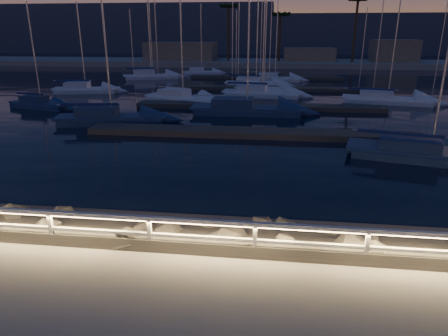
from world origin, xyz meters
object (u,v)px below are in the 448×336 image
Objects in this scene: sailboat_a at (40,103)px; sailboat_n at (254,83)px; sailboat_g at (260,92)px; sailboat_i at (150,76)px; sailboat_b at (109,117)px; sailboat_l at (385,99)px; sailboat_e at (84,89)px; sailboat_c at (244,108)px; guard_rail at (217,229)px; sailboat_f at (181,98)px; sailboat_m at (201,72)px; sailboat_k at (274,78)px; sailboat_j at (262,88)px; sailboat_d at (426,152)px.

sailboat_n is (18.53, 17.15, 0.04)m from sailboat_a.
sailboat_g is 1.09× the size of sailboat_n.
sailboat_g is 22.30m from sailboat_i.
sailboat_b is 25.87m from sailboat_l.
sailboat_l reaches higher than sailboat_g.
sailboat_a is at bearing -97.87° from sailboat_e.
sailboat_a is at bearing 178.38° from sailboat_c.
sailboat_b is at bearing -101.17° from sailboat_i.
sailboat_i is at bearing 109.24° from guard_rail.
sailboat_f is at bearing 61.28° from sailboat_b.
sailboat_m is (9.16, 31.04, 0.00)m from sailboat_a.
sailboat_n is at bearing 13.14° from sailboat_e.
sailboat_a is at bearing -156.90° from sailboat_l.
sailboat_n is at bearing -72.46° from sailboat_m.
sailboat_g is 1.00× the size of sailboat_l.
sailboat_n is at bearing 103.33° from sailboat_g.
sailboat_l reaches higher than sailboat_n.
sailboat_a is 10.31m from sailboat_b.
sailboat_g is at bearing -9.89° from sailboat_e.
sailboat_i is 1.11× the size of sailboat_k.
sailboat_b is 36.44m from sailboat_m.
sailboat_i is 33.70m from sailboat_l.
sailboat_g is at bearing 42.61° from sailboat_b.
sailboat_l reaches higher than sailboat_a.
sailboat_g reaches higher than sailboat_i.
sailboat_i reaches higher than sailboat_f.
sailboat_b reaches higher than sailboat_f.
guard_rail is 33.11m from sailboat_g.
sailboat_a is 0.93× the size of sailboat_j.
sailboat_n is (-10.78, 29.00, 0.01)m from sailboat_d.
sailboat_l is (31.72, 6.56, 0.02)m from sailboat_a.
sailboat_c reaches higher than sailboat_f.
sailboat_c is at bearing -86.25° from sailboat_n.
sailboat_n is (9.37, -13.90, 0.03)m from sailboat_m.
sailboat_i reaches higher than sailboat_k.
sailboat_n reaches higher than sailboat_k.
sailboat_c is 8.42m from sailboat_f.
sailboat_b is 1.04× the size of sailboat_f.
sailboat_a is 0.67× the size of sailboat_c.
guard_rail is 15.50m from sailboat_d.
sailboat_a is 23.45m from sailboat_j.
sailboat_e is 0.92× the size of sailboat_f.
sailboat_d is 47.39m from sailboat_m.
sailboat_m reaches higher than sailboat_a.
sailboat_n is (-1.16, 4.42, 0.04)m from sailboat_j.
guard_rail is 3.21× the size of sailboat_i.
sailboat_i is (-16.72, 47.92, -0.90)m from guard_rail.
sailboat_j is at bearing 89.88° from guard_rail.
sailboat_l is 1.09× the size of sailboat_n.
sailboat_f is at bearing -114.12° from sailboat_n.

